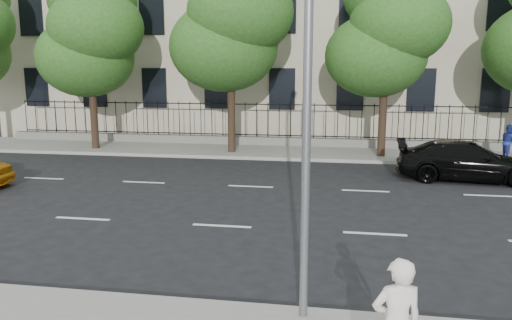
# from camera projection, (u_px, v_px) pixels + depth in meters

# --- Properties ---
(ground) EXTENTS (120.00, 120.00, 0.00)m
(ground) POSITION_uv_depth(u_px,v_px,m) (196.00, 261.00, 10.93)
(ground) COLOR black
(ground) RESTS_ON ground
(far_sidewalk) EXTENTS (60.00, 4.00, 0.15)m
(far_sidewalk) POSITION_uv_depth(u_px,v_px,m) (275.00, 152.00, 24.49)
(far_sidewalk) COLOR gray
(far_sidewalk) RESTS_ON ground
(lane_markings) EXTENTS (49.60, 4.62, 0.01)m
(lane_markings) POSITION_uv_depth(u_px,v_px,m) (238.00, 203.00, 15.53)
(lane_markings) COLOR silver
(lane_markings) RESTS_ON ground
(iron_fence) EXTENTS (30.00, 0.50, 2.20)m
(iron_fence) POSITION_uv_depth(u_px,v_px,m) (279.00, 135.00, 26.03)
(iron_fence) COLOR slate
(iron_fence) RESTS_ON far_sidewalk
(street_light) EXTENTS (0.25, 3.32, 8.05)m
(street_light) POSITION_uv_depth(u_px,v_px,m) (311.00, 6.00, 7.86)
(street_light) COLOR slate
(street_light) RESTS_ON near_sidewalk
(tree_b) EXTENTS (5.53, 5.12, 8.97)m
(tree_b) POSITION_uv_depth(u_px,v_px,m) (91.00, 32.00, 24.21)
(tree_b) COLOR #382619
(tree_b) RESTS_ON far_sidewalk
(tree_c) EXTENTS (5.89, 5.50, 9.80)m
(tree_c) POSITION_uv_depth(u_px,v_px,m) (232.00, 18.00, 23.00)
(tree_c) COLOR #382619
(tree_c) RESTS_ON far_sidewalk
(tree_d) EXTENTS (5.34, 4.94, 8.84)m
(tree_d) POSITION_uv_depth(u_px,v_px,m) (387.00, 29.00, 22.00)
(tree_d) COLOR #382619
(tree_d) RESTS_ON far_sidewalk
(black_sedan) EXTENTS (5.23, 2.47, 1.47)m
(black_sedan) POSITION_uv_depth(u_px,v_px,m) (467.00, 161.00, 18.55)
(black_sedan) COLOR black
(black_sedan) RESTS_ON ground
(pedestrian_far) EXTENTS (0.70, 0.84, 1.55)m
(pedestrian_far) POSITION_uv_depth(u_px,v_px,m) (509.00, 142.00, 21.97)
(pedestrian_far) COLOR navy
(pedestrian_far) RESTS_ON far_sidewalk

